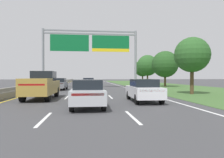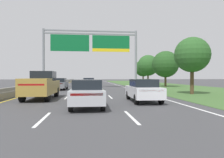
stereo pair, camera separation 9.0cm
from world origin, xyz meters
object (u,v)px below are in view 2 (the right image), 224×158
pickup_truck_gold (41,85)px  car_blue_centre_lane_sedan (89,83)px  overhead_sign_gantry (91,46)px  car_white_right_lane_sedan (143,90)px  roadside_tree_mid (166,64)px  roadside_tree_distant (143,68)px  car_silver_centre_lane_sedan (87,93)px  roadside_tree_far (148,65)px  car_grey_left_lane_sedan (60,84)px  roadside_tree_near (192,55)px

pickup_truck_gold → car_blue_centre_lane_sedan: size_ratio=1.23×
overhead_sign_gantry → car_white_right_lane_sedan: size_ratio=3.39×
roadside_tree_mid → roadside_tree_distant: 21.08m
car_silver_centre_lane_sedan → pickup_truck_gold: bearing=36.5°
roadside_tree_far → car_grey_left_lane_sedan: bearing=-134.6°
car_silver_centre_lane_sedan → car_grey_left_lane_sedan: bearing=12.9°
car_white_right_lane_sedan → roadside_tree_distant: 43.49m
car_grey_left_lane_sedan → roadside_tree_near: 16.84m
roadside_tree_mid → roadside_tree_far: (-0.08, 10.57, 0.36)m
car_grey_left_lane_sedan → car_blue_centre_lane_sedan: same height
pickup_truck_gold → car_white_right_lane_sedan: 7.95m
car_grey_left_lane_sedan → car_silver_centre_lane_sedan: bearing=-166.5°
roadside_tree_near → overhead_sign_gantry: bearing=126.2°
car_blue_centre_lane_sedan → roadside_tree_distant: roadside_tree_distant is taller
roadside_tree_far → car_blue_centre_lane_sedan: bearing=-134.6°
pickup_truck_gold → roadside_tree_near: roadside_tree_near is taller
roadside_tree_distant → car_white_right_lane_sedan: bearing=-104.9°
pickup_truck_gold → roadside_tree_far: roadside_tree_far is taller
overhead_sign_gantry → car_blue_centre_lane_sedan: 5.90m
car_blue_centre_lane_sedan → pickup_truck_gold: bearing=166.6°
car_blue_centre_lane_sedan → roadside_tree_distant: size_ratio=0.68×
car_blue_centre_lane_sedan → roadside_tree_near: (10.26, -12.55, 3.10)m
pickup_truck_gold → roadside_tree_near: (13.92, 2.79, 2.84)m
car_white_right_lane_sedan → roadside_tree_mid: bearing=-23.3°
roadside_tree_mid → car_blue_centre_lane_sedan: bearing=-167.7°
car_blue_centre_lane_sedan → roadside_tree_mid: 14.10m
overhead_sign_gantry → car_blue_centre_lane_sedan: size_ratio=3.42×
pickup_truck_gold → car_silver_centre_lane_sedan: 6.03m
roadside_tree_far → roadside_tree_distant: 10.58m
pickup_truck_gold → roadside_tree_distant: size_ratio=0.84×
car_silver_centre_lane_sedan → roadside_tree_mid: (13.47, 23.10, 3.13)m
pickup_truck_gold → car_grey_left_lane_sedan: (-0.20, 11.42, -0.26)m
pickup_truck_gold → car_silver_centre_lane_sedan: (3.62, -4.82, -0.26)m
roadside_tree_near → car_grey_left_lane_sedan: bearing=148.6°
roadside_tree_near → pickup_truck_gold: bearing=-168.7°
roadside_tree_mid → roadside_tree_far: 10.58m
roadside_tree_near → roadside_tree_far: roadside_tree_far is taller
overhead_sign_gantry → roadside_tree_mid: 13.50m
car_silver_centre_lane_sedan → roadside_tree_far: roadside_tree_far is taller
roadside_tree_far → roadside_tree_distant: size_ratio=1.03×
car_grey_left_lane_sedan → roadside_tree_distant: bearing=-33.8°
car_white_right_lane_sedan → car_blue_centre_lane_sedan: same height
car_blue_centre_lane_sedan → roadside_tree_distant: bearing=-32.0°
pickup_truck_gold → car_blue_centre_lane_sedan: (3.66, 15.34, -0.26)m
pickup_truck_gold → roadside_tree_mid: bearing=-42.2°
car_white_right_lane_sedan → overhead_sign_gantry: bearing=11.8°
overhead_sign_gantry → roadside_tree_mid: size_ratio=2.40×
car_grey_left_lane_sedan → roadside_tree_distant: roadside_tree_distant is taller
car_white_right_lane_sedan → car_blue_centre_lane_sedan: size_ratio=1.01×
car_silver_centre_lane_sedan → roadside_tree_mid: size_ratio=0.70×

